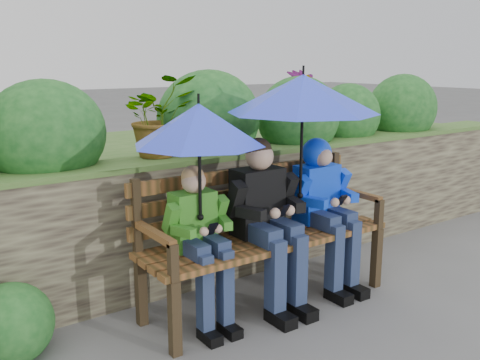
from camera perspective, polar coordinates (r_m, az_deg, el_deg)
ground at (r=3.90m, az=0.86°, el=-14.02°), size 60.00×60.00×0.00m
garden_backdrop at (r=5.00m, az=-10.16°, el=-0.87°), size 8.00×2.88×1.76m
park_bench at (r=3.90m, az=2.25°, el=-4.96°), size 1.91×0.56×1.01m
boy_left at (r=3.52m, az=-4.26°, el=-5.96°), size 0.43×0.50×1.09m
boy_middle at (r=3.78m, az=2.84°, el=-3.71°), size 0.54×0.62×1.22m
boy_right at (r=4.15m, az=8.97°, el=-2.06°), size 0.49×0.60×1.17m
umbrella_left at (r=3.35m, az=-4.41°, el=5.91°), size 0.85×0.85×0.81m
umbrella_right at (r=3.84m, az=6.71°, el=9.09°), size 1.09×1.09×0.96m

